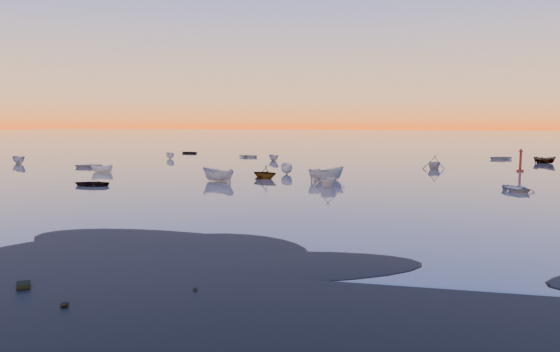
% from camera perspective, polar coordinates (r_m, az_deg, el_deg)
% --- Properties ---
extents(ground, '(600.00, 600.00, 0.00)m').
position_cam_1_polar(ground, '(125.57, 9.24, 2.64)').
color(ground, slate).
rests_on(ground, ground).
extents(mud_lobes, '(140.00, 6.00, 0.07)m').
position_cam_1_polar(mud_lobes, '(26.68, -7.77, -8.81)').
color(mud_lobes, black).
rests_on(mud_lobes, ground).
extents(moored_fleet, '(124.00, 58.00, 1.20)m').
position_cam_1_polar(moored_fleet, '(78.89, 6.63, 0.86)').
color(moored_fleet, '#BCBCB7').
rests_on(moored_fleet, ground).
extents(boat_near_center, '(3.88, 4.66, 1.50)m').
position_cam_1_polar(boat_near_center, '(61.76, 4.83, -0.48)').
color(boat_near_center, gray).
rests_on(boat_near_center, ground).
extents(boat_near_right, '(4.07, 2.03, 1.39)m').
position_cam_1_polar(boat_near_right, '(55.82, 5.12, -1.15)').
color(boat_near_right, '#BCBCB7').
rests_on(boat_near_right, ground).
extents(channel_marker, '(0.90, 0.90, 3.22)m').
position_cam_1_polar(channel_marker, '(79.41, 23.83, 1.36)').
color(channel_marker, '#470F0F').
rests_on(channel_marker, ground).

